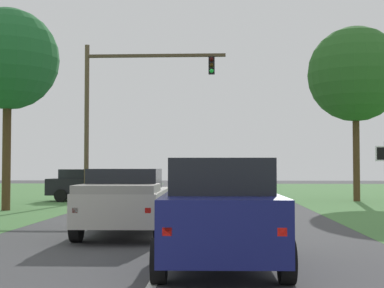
% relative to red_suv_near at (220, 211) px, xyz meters
% --- Properties ---
extents(ground_plane, '(120.00, 120.00, 0.00)m').
position_rel_red_suv_near_xyz_m(ground_plane, '(-1.07, 7.88, -1.04)').
color(ground_plane, '#424244').
extents(red_suv_near, '(2.33, 4.58, 1.99)m').
position_rel_red_suv_near_xyz_m(red_suv_near, '(0.00, 0.00, 0.00)').
color(red_suv_near, navy).
rests_on(red_suv_near, ground_plane).
extents(pickup_truck_lead, '(2.36, 5.07, 1.79)m').
position_rel_red_suv_near_xyz_m(pickup_truck_lead, '(-2.53, 4.86, -0.11)').
color(pickup_truck_lead, '#B7B2A8').
rests_on(pickup_truck_lead, ground_plane).
extents(traffic_light, '(7.43, 0.40, 8.29)m').
position_rel_red_suv_near_xyz_m(traffic_light, '(-5.13, 19.23, 4.39)').
color(traffic_light, brown).
rests_on(traffic_light, ground_plane).
extents(oak_tree_right, '(5.15, 5.15, 9.47)m').
position_rel_red_suv_near_xyz_m(oak_tree_right, '(7.40, 20.77, 5.83)').
color(oak_tree_right, '#4C351E').
rests_on(oak_tree_right, ground_plane).
extents(crossing_suv_far, '(4.58, 2.24, 1.72)m').
position_rel_red_suv_near_xyz_m(crossing_suv_far, '(-6.99, 20.30, -0.13)').
color(crossing_suv_far, black).
rests_on(crossing_suv_far, ground_plane).
extents(extra_tree_1, '(4.35, 4.35, 8.66)m').
position_rel_red_suv_near_xyz_m(extra_tree_1, '(-9.06, 13.47, 5.41)').
color(extra_tree_1, '#4C351E').
rests_on(extra_tree_1, ground_plane).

